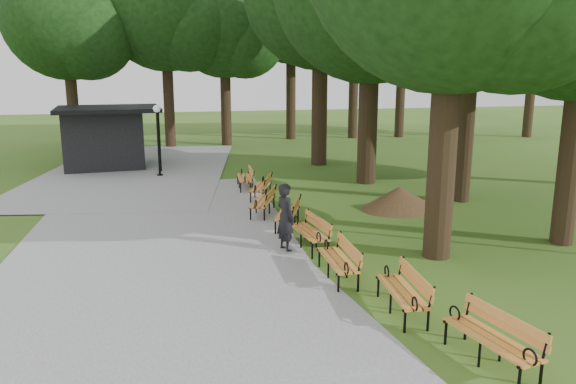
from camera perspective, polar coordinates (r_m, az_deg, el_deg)
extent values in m
plane|color=#355D1A|center=(13.84, 3.08, -7.30)|extent=(100.00, 100.00, 0.00)
cube|color=gray|center=(16.20, -13.71, -4.55)|extent=(12.00, 38.00, 0.06)
imported|color=black|center=(14.45, -0.25, -2.63)|extent=(0.64, 0.77, 1.81)
cylinder|color=black|center=(25.11, -13.15, 4.81)|extent=(0.10, 0.10, 2.89)
sphere|color=white|center=(24.96, -13.32, 8.31)|extent=(0.32, 0.32, 0.32)
cone|color=#47301C|center=(19.19, 11.39, -0.60)|extent=(2.25, 2.25, 0.81)
cylinder|color=black|center=(14.08, 15.74, 7.19)|extent=(0.70, 0.70, 6.98)
cylinder|color=black|center=(20.63, 17.88, 8.18)|extent=(0.60, 0.60, 6.66)
cylinder|color=black|center=(23.14, 8.27, 9.84)|extent=(0.80, 0.80, 7.28)
cylinder|color=black|center=(16.49, 27.27, 6.07)|extent=(0.60, 0.60, 6.45)
cylinder|color=black|center=(27.44, 3.27, 10.63)|extent=(0.76, 0.76, 7.54)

